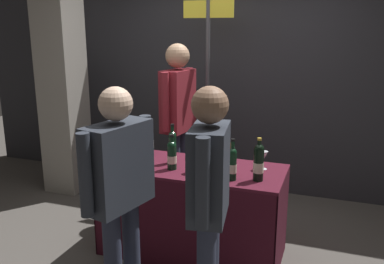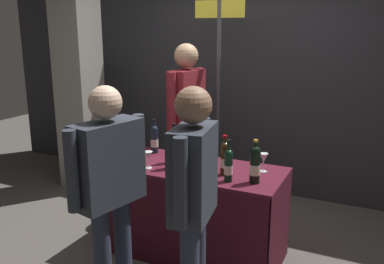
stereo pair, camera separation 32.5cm
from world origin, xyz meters
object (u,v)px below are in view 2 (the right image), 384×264
at_px(wine_glass_mid, 148,156).
at_px(featured_wine_bottle, 133,142).
at_px(vendor_presenter, 186,112).
at_px(display_bottle_0, 211,155).
at_px(concrete_pillar, 78,64).
at_px(wine_glass_near_taster, 192,162).
at_px(tasting_table, 192,195).
at_px(booth_signpost, 218,80).
at_px(taster_foreground_right, 109,180).
at_px(wine_glass_near_vendor, 264,158).

bearing_deg(wine_glass_mid, featured_wine_bottle, 147.46).
height_order(featured_wine_bottle, vendor_presenter, vendor_presenter).
xyz_separation_m(display_bottle_0, wine_glass_mid, (-0.49, -0.17, -0.02)).
height_order(concrete_pillar, display_bottle_0, concrete_pillar).
distance_m(display_bottle_0, wine_glass_near_taster, 0.17).
bearing_deg(featured_wine_bottle, concrete_pillar, 145.69).
xyz_separation_m(featured_wine_bottle, display_bottle_0, (0.74, 0.01, -0.02)).
height_order(tasting_table, display_bottle_0, display_bottle_0).
bearing_deg(booth_signpost, wine_glass_near_taster, -76.87).
xyz_separation_m(wine_glass_near_taster, taster_foreground_right, (-0.25, -0.75, 0.07)).
xyz_separation_m(tasting_table, wine_glass_near_vendor, (0.57, 0.14, 0.37)).
height_order(display_bottle_0, wine_glass_mid, display_bottle_0).
bearing_deg(featured_wine_bottle, wine_glass_near_taster, -9.43).
height_order(display_bottle_0, wine_glass_near_taster, display_bottle_0).
height_order(tasting_table, wine_glass_mid, wine_glass_mid).
bearing_deg(taster_foreground_right, wine_glass_near_taster, -5.54).
relative_size(tasting_table, wine_glass_near_taster, 12.14).
relative_size(display_bottle_0, booth_signpost, 0.14).
bearing_deg(vendor_presenter, taster_foreground_right, 16.33).
relative_size(display_bottle_0, vendor_presenter, 0.18).
bearing_deg(tasting_table, wine_glass_near_taster, -64.30).
relative_size(wine_glass_near_vendor, vendor_presenter, 0.09).
bearing_deg(wine_glass_mid, vendor_presenter, 97.12).
bearing_deg(wine_glass_near_vendor, display_bottle_0, -158.08).
xyz_separation_m(tasting_table, wine_glass_near_taster, (0.07, -0.14, 0.35)).
xyz_separation_m(concrete_pillar, taster_foreground_right, (1.75, -1.80, -0.56)).
bearing_deg(vendor_presenter, concrete_pillar, -87.28).
xyz_separation_m(tasting_table, vendor_presenter, (-0.43, 0.77, 0.54)).
bearing_deg(booth_signpost, vendor_presenter, -116.83).
relative_size(featured_wine_bottle, wine_glass_mid, 2.55).
xyz_separation_m(concrete_pillar, vendor_presenter, (1.50, -0.14, -0.44)).
distance_m(display_bottle_0, wine_glass_mid, 0.52).
bearing_deg(taster_foreground_right, display_bottle_0, -10.16).
xyz_separation_m(wine_glass_mid, taster_foreground_right, (0.13, -0.70, 0.05)).
bearing_deg(featured_wine_bottle, booth_signpost, 74.80).
xyz_separation_m(concrete_pillar, wine_glass_near_taster, (2.00, -1.04, -0.63)).
distance_m(wine_glass_near_vendor, taster_foreground_right, 1.28).
bearing_deg(wine_glass_near_taster, concrete_pillar, 152.47).
relative_size(wine_glass_near_vendor, wine_glass_mid, 1.07).
bearing_deg(featured_wine_bottle, vendor_presenter, 80.93).
distance_m(concrete_pillar, wine_glass_near_taster, 2.34).
height_order(vendor_presenter, booth_signpost, booth_signpost).
distance_m(tasting_table, wine_glass_mid, 0.51).
distance_m(concrete_pillar, wine_glass_mid, 2.05).
bearing_deg(taster_foreground_right, tasting_table, 1.11).
distance_m(display_bottle_0, vendor_presenter, 1.01).
bearing_deg(taster_foreground_right, featured_wine_bottle, 36.38).
bearing_deg(tasting_table, wine_glass_mid, -148.33).
xyz_separation_m(display_bottle_0, booth_signpost, (-0.42, 1.18, 0.46)).
bearing_deg(featured_wine_bottle, taster_foreground_right, -66.32).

